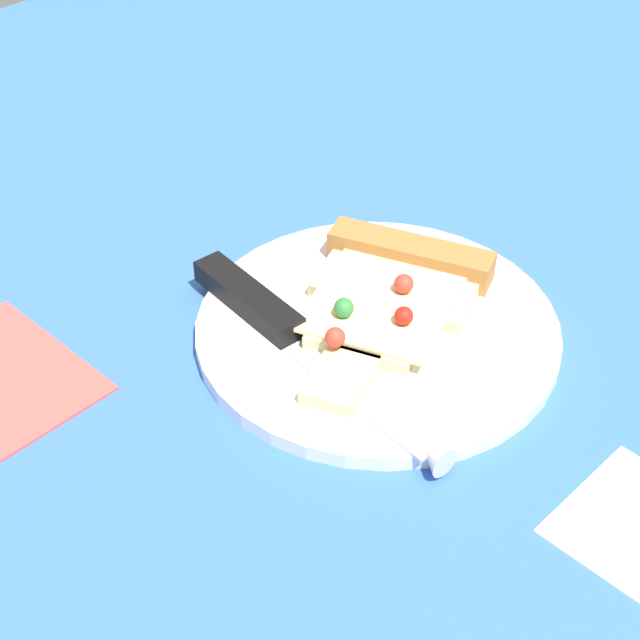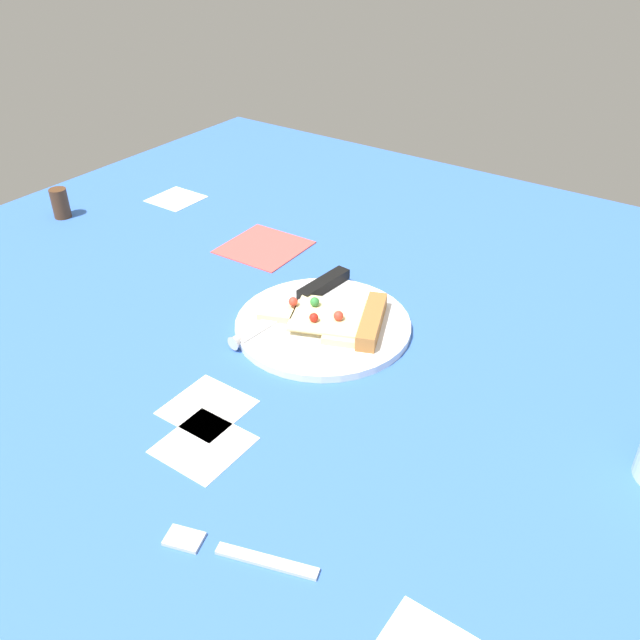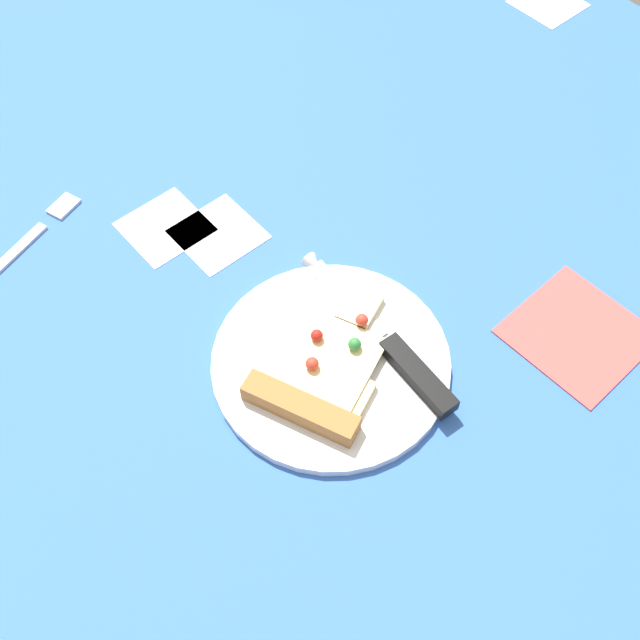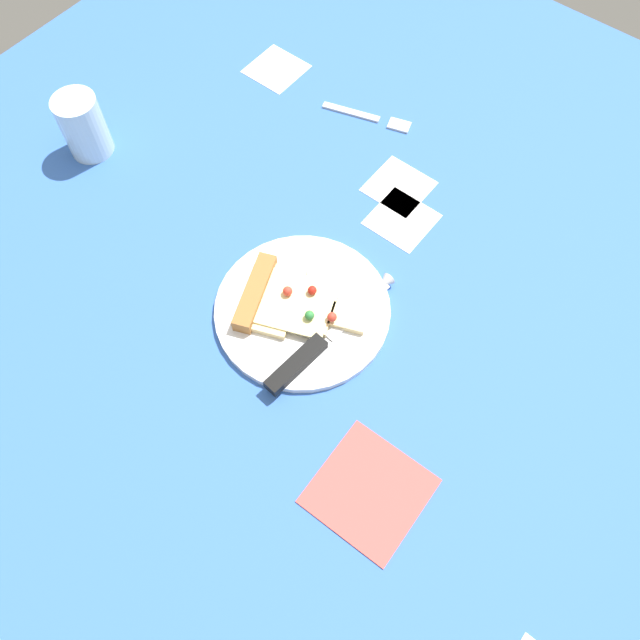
% 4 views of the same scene
% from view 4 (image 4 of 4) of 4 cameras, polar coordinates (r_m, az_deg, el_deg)
% --- Properties ---
extents(ground_plane, '(1.52, 1.52, 0.03)m').
position_cam_4_polar(ground_plane, '(0.96, 0.89, 2.90)').
color(ground_plane, '#3360B7').
rests_on(ground_plane, ground).
extents(plate, '(0.25, 0.25, 0.01)m').
position_cam_4_polar(plate, '(0.91, -1.48, 0.85)').
color(plate, silver).
rests_on(plate, ground_plane).
extents(pizza_slice, '(0.19, 0.14, 0.03)m').
position_cam_4_polar(pizza_slice, '(0.91, -3.02, 1.65)').
color(pizza_slice, beige).
rests_on(pizza_slice, plate).
extents(knife, '(0.04, 0.24, 0.02)m').
position_cam_4_polar(knife, '(0.88, -0.01, -1.99)').
color(knife, silver).
rests_on(knife, plate).
extents(drinking_glass, '(0.07, 0.07, 0.10)m').
position_cam_4_polar(drinking_glass, '(1.12, -20.04, 15.70)').
color(drinking_glass, silver).
rests_on(drinking_glass, ground_plane).
extents(fork, '(0.15, 0.06, 0.01)m').
position_cam_4_polar(fork, '(1.15, 4.50, 17.34)').
color(fork, silver).
rests_on(fork, ground_plane).
extents(napkin, '(0.13, 0.13, 0.00)m').
position_cam_4_polar(napkin, '(0.83, 4.35, -14.69)').
color(napkin, '#E54C47').
rests_on(napkin, ground_plane).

